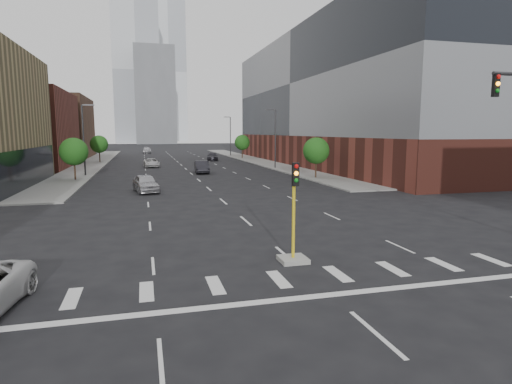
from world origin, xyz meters
name	(u,v)px	position (x,y,z in m)	size (l,w,h in m)	color
ground	(419,371)	(0.00, 0.00, 0.00)	(400.00, 400.00, 0.00)	black
sidewalk_left_far	(94,163)	(-15.00, 74.00, 0.07)	(5.00, 92.00, 0.15)	gray
sidewalk_right_far	(254,160)	(15.00, 74.00, 0.07)	(5.00, 92.00, 0.15)	gray
building_left_far_a	(0,129)	(-27.50, 66.00, 6.00)	(20.00, 22.00, 12.00)	brown
building_left_far_b	(39,128)	(-27.50, 92.00, 6.50)	(20.00, 24.00, 13.00)	brown
building_right_main	(356,100)	(29.50, 60.00, 11.00)	(24.00, 70.00, 22.00)	brown
tower_left	(137,72)	(-8.00, 220.00, 35.00)	(22.00, 22.00, 70.00)	#B2B7BC
tower_right	(168,74)	(10.00, 260.00, 40.00)	(20.00, 20.00, 80.00)	#B2B7BC
tower_mid	(155,96)	(0.00, 200.00, 22.00)	(18.00, 18.00, 44.00)	slate
median_traffic_signal	(294,240)	(0.00, 8.97, 0.97)	(1.20, 1.20, 4.40)	#999993
streetlight_right_a	(275,136)	(13.41, 55.00, 5.01)	(1.60, 0.22, 9.07)	#2D2D30
streetlight_right_b	(230,134)	(13.41, 90.00, 5.01)	(1.60, 0.22, 9.07)	#2D2D30
streetlight_left	(84,137)	(-13.41, 50.00, 5.01)	(1.60, 0.22, 9.07)	#2D2D30
tree_left_near	(74,152)	(-14.00, 45.00, 3.39)	(3.20, 3.20, 4.85)	#382619
tree_left_far	(99,144)	(-14.00, 75.00, 3.39)	(3.20, 3.20, 4.85)	#382619
tree_right_near	(316,151)	(14.00, 40.00, 3.39)	(3.20, 3.20, 4.85)	#382619
tree_right_far	(242,142)	(14.00, 80.00, 3.39)	(3.20, 3.20, 4.85)	#382619
car_near_left	(146,183)	(-6.12, 33.30, 0.85)	(2.00, 4.97, 1.69)	#AEADB2
car_mid_right	(202,167)	(1.50, 50.51, 0.84)	(1.78, 5.10, 1.68)	#232228
car_far_left	(152,163)	(-5.00, 62.64, 0.69)	(2.29, 4.96, 1.38)	silver
car_deep_right	(212,157)	(6.97, 75.84, 0.76)	(2.13, 5.24, 1.52)	#232227
car_distant	(147,150)	(-5.25, 108.26, 0.85)	(2.02, 5.01, 1.71)	silver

